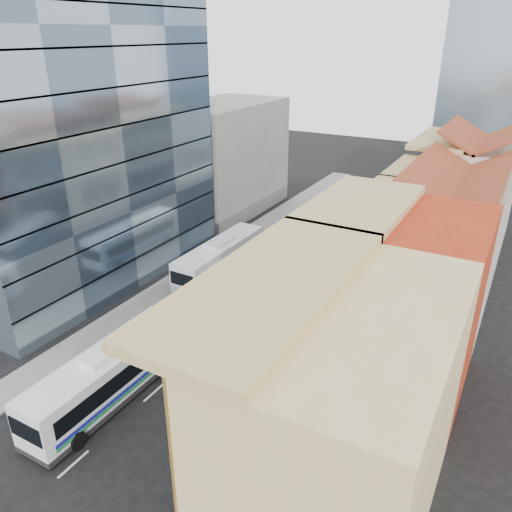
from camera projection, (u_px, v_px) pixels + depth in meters
The scene contains 13 objects.
ground at pixel (59, 477), 27.04m from camera, with size 200.00×200.00×0.00m, color black.
sidewalk_right at pixel (347, 326), 40.75m from camera, with size 3.00×90.00×0.15m, color slate.
sidewalk_left at pixel (180, 280), 48.29m from camera, with size 3.00×90.00×0.15m, color slate.
shophouse_tan at pixel (345, 424), 22.34m from camera, with size 8.00×14.00×12.00m, color #DDC07F.
shophouse_red at pixel (409, 306), 31.89m from camera, with size 8.00×10.00×12.00m, color #A62E12.
shophouse_cream_near at pixel (436, 265), 39.87m from camera, with size 8.00×9.00×10.00m, color beige.
shophouse_cream_mid at pixel (455, 229), 47.03m from camera, with size 8.00×9.00×10.00m, color beige.
shophouse_cream_far at pixel (472, 195), 55.18m from camera, with size 8.00×12.00×11.00m, color beige.
office_tower at pixel (70, 120), 43.52m from camera, with size 12.00×26.00×30.00m, color #415467.
office_block_far at pixel (223, 158), 64.68m from camera, with size 10.00×18.00×14.00m, color gray.
bus_left_near at pixel (108, 375), 31.92m from camera, with size 2.89×12.34×3.96m, color white, non-canonical shape.
bus_left_far at pixel (220, 258), 48.33m from camera, with size 2.84×12.14×3.89m, color white, non-canonical shape.
bus_right at pixel (295, 313), 39.59m from camera, with size 2.39×10.18×3.27m, color white, non-canonical shape.
Camera 1 is at (18.93, -12.00, 22.07)m, focal length 35.00 mm.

